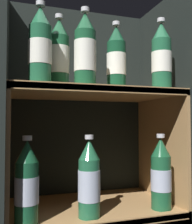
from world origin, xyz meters
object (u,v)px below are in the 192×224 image
Objects in this scene: bottle_lower_front_0 at (27,184)px; bottle_lower_front_2 at (161,175)px; bottle_upper_back_1 at (116,60)px; bottle_upper_front_1 at (85,52)px; bottle_lower_front_1 at (89,180)px; bottle_upper_front_0 at (40,48)px; bottle_upper_back_0 at (59,56)px; bottle_upper_front_2 at (162,58)px.

bottle_lower_front_0 is 0.46m from bottle_lower_front_2.
bottle_lower_front_2 is at bearing -30.55° from bottle_upper_back_1.
bottle_lower_front_1 is (0.01, -0.00, -0.42)m from bottle_upper_front_1.
bottle_upper_front_0 is at bearing 180.00° from bottle_lower_front_1.
bottle_upper_front_2 is at bearing -12.60° from bottle_upper_back_0.
bottle_upper_back_1 is at bearing 15.57° from bottle_upper_front_0.
bottle_upper_back_1 is (0.22, 0.00, 0.00)m from bottle_upper_back_0.
bottle_upper_front_0 is 1.00× the size of bottle_upper_front_2.
bottle_upper_back_1 is at bearing 150.74° from bottle_upper_front_2.
bottle_upper_back_1 is 1.00× the size of bottle_lower_front_2.
bottle_lower_front_1 is at bearing -180.00° from bottle_lower_front_2.
bottle_upper_back_1 is 0.44m from bottle_lower_front_1.
bottle_upper_front_1 reaches higher than bottle_lower_front_2.
bottle_upper_front_0 is 1.00× the size of bottle_lower_front_1.
bottle_upper_back_0 and bottle_upper_back_1 have the same top height.
bottle_lower_front_2 is (-0.01, 0.00, -0.42)m from bottle_upper_front_2.
bottle_upper_back_1 is at bearing 29.26° from bottle_upper_front_1.
bottle_lower_front_0 is (-0.18, -0.00, -0.42)m from bottle_upper_front_1.
bottle_upper_front_0 is 1.00× the size of bottle_upper_front_1.
bottle_lower_front_1 is at bearing -148.06° from bottle_upper_back_1.
bottle_lower_front_2 is at bearing 0.00° from bottle_lower_front_0.
bottle_upper_back_1 is (-0.14, 0.08, -0.00)m from bottle_upper_front_2.
bottle_lower_front_2 is (0.35, -0.08, -0.42)m from bottle_upper_back_0.
bottle_lower_front_0 is 1.00× the size of bottle_lower_front_1.
bottle_upper_front_0 is 1.00× the size of bottle_lower_front_0.
bottle_upper_front_1 is 1.00× the size of bottle_lower_front_0.
bottle_upper_back_0 is 1.00× the size of bottle_lower_front_2.
bottle_upper_back_1 is (0.29, 0.08, -0.00)m from bottle_upper_front_0.
bottle_upper_front_1 is 0.11m from bottle_upper_back_0.
bottle_upper_front_1 and bottle_upper_back_0 have the same top height.
bottle_lower_front_1 is 1.00× the size of bottle_lower_front_2.
bottle_upper_front_2 is 1.00× the size of bottle_lower_front_1.
bottle_upper_front_0 is at bearing 0.00° from bottle_lower_front_0.
bottle_lower_front_0 is 1.00× the size of bottle_lower_front_2.
bottle_upper_front_1 is at bearing 180.00° from bottle_upper_front_2.
bottle_lower_front_0 is at bearing -180.00° from bottle_upper_front_1.
bottle_lower_front_0 is 0.19m from bottle_lower_front_1.
bottle_upper_front_0 is at bearing -132.07° from bottle_upper_back_0.
bottle_lower_front_2 is (0.46, 0.00, 0.00)m from bottle_lower_front_0.
bottle_upper_front_0 is 0.30m from bottle_upper_back_1.
bottle_lower_front_1 is at bearing -42.71° from bottle_upper_back_0.
bottle_upper_front_1 is 0.50m from bottle_lower_front_2.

